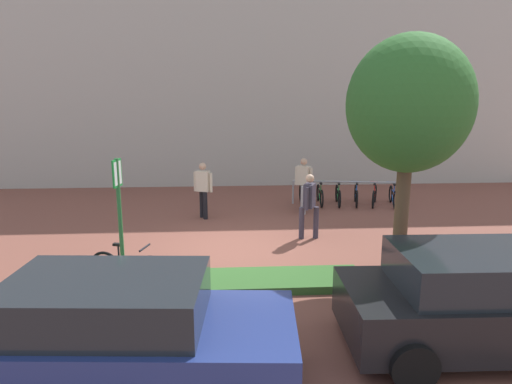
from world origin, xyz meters
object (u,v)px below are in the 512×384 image
object	(u,v)px
parking_sign_post	(119,205)
person_suited_navy	(309,202)
person_shirt_blue	(303,181)
bike_rack_cluster	(347,195)
car_black_suv	(487,301)
bike_at_sign	(128,268)
tree_sidewalk	(409,106)
person_shirt_white	(203,187)
car_navy_sedan	(121,337)
bollard_steel	(303,200)

from	to	relation	value
parking_sign_post	person_suited_navy	size ratio (longest dim) A/B	1.50
parking_sign_post	person_shirt_blue	world-z (taller)	parking_sign_post
bike_rack_cluster	car_black_suv	world-z (taller)	car_black_suv
parking_sign_post	bike_at_sign	world-z (taller)	parking_sign_post
tree_sidewalk	bike_at_sign	distance (m)	6.31
bike_at_sign	tree_sidewalk	bearing A→B (deg)	-0.77
parking_sign_post	person_shirt_white	world-z (taller)	parking_sign_post
car_navy_sedan	bike_at_sign	bearing A→B (deg)	100.74
bike_at_sign	person_suited_navy	world-z (taller)	person_suited_navy
bike_rack_cluster	car_navy_sedan	distance (m)	11.06
parking_sign_post	person_suited_navy	distance (m)	5.11
parking_sign_post	car_black_suv	bearing A→B (deg)	-23.26
person_suited_navy	car_black_suv	xyz separation A→B (m)	(1.67, -5.38, -0.23)
bike_rack_cluster	bollard_steel	xyz separation A→B (m)	(-1.71, -1.15, 0.10)
person_suited_navy	tree_sidewalk	bearing A→B (deg)	-64.23
tree_sidewalk	bike_rack_cluster	size ratio (longest dim) A/B	1.31
bike_rack_cluster	person_shirt_white	bearing A→B (deg)	-163.77
person_shirt_white	car_black_suv	distance (m)	8.81
tree_sidewalk	bollard_steel	bearing A→B (deg)	101.80
tree_sidewalk	parking_sign_post	bearing A→B (deg)	-179.10
tree_sidewalk	person_shirt_blue	world-z (taller)	tree_sidewalk
tree_sidewalk	person_suited_navy	size ratio (longest dim) A/B	2.83
bike_rack_cluster	person_shirt_blue	size ratio (longest dim) A/B	2.16
car_black_suv	bike_rack_cluster	bearing A→B (deg)	88.11
bike_rack_cluster	person_suited_navy	xyz separation A→B (m)	(-1.97, -3.57, 0.64)
person_shirt_white	tree_sidewalk	bearing A→B (deg)	-49.68
bike_at_sign	bollard_steel	size ratio (longest dim) A/B	1.81
parking_sign_post	bike_at_sign	bearing A→B (deg)	71.54
person_shirt_blue	person_suited_navy	bearing A→B (deg)	-96.58
person_suited_navy	car_black_suv	world-z (taller)	person_suited_navy
person_suited_navy	bike_rack_cluster	bearing A→B (deg)	61.13
parking_sign_post	person_shirt_blue	distance (m)	7.37
car_black_suv	person_shirt_white	bearing A→B (deg)	120.98
person_suited_navy	person_shirt_blue	distance (m)	2.94
car_navy_sedan	car_black_suv	xyz separation A→B (m)	(5.16, 0.66, 0.00)
bollard_steel	person_suited_navy	distance (m)	2.50
person_shirt_white	bike_rack_cluster	bearing A→B (deg)	16.23
bike_at_sign	person_shirt_white	world-z (taller)	person_shirt_white
bike_rack_cluster	bollard_steel	bearing A→B (deg)	-146.21
car_navy_sedan	tree_sidewalk	bearing A→B (deg)	34.01
parking_sign_post	bollard_steel	bearing A→B (deg)	50.15
person_shirt_blue	parking_sign_post	bearing A→B (deg)	-127.87
car_navy_sedan	person_shirt_blue	bearing A→B (deg)	66.92
tree_sidewalk	parking_sign_post	distance (m)	5.81
car_navy_sedan	person_suited_navy	bearing A→B (deg)	60.05
bike_at_sign	person_shirt_blue	size ratio (longest dim) A/B	0.95
person_shirt_white	car_black_suv	xyz separation A→B (m)	(4.53, -7.55, -0.23)
tree_sidewalk	car_navy_sedan	bearing A→B (deg)	-145.99
parking_sign_post	bollard_steel	distance (m)	7.01
person_suited_navy	car_navy_sedan	xyz separation A→B (m)	(-3.48, -6.04, -0.23)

